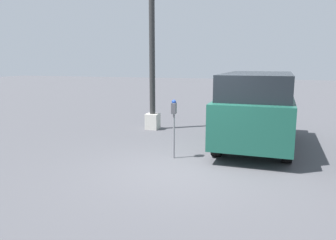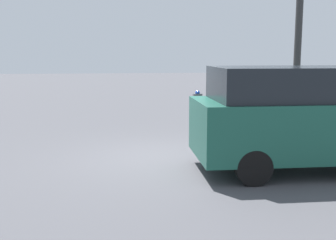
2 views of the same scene
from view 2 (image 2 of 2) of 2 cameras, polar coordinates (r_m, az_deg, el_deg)
ground_plane at (r=9.44m, az=-0.06°, el=-5.17°), size 80.00×80.00×0.00m
parking_meter_near at (r=9.88m, az=4.00°, el=1.81°), size 0.21×0.14×1.46m
lamp_post at (r=12.47m, az=17.06°, el=7.32°), size 0.44×0.44×5.46m
parked_van at (r=8.73m, az=18.69°, el=0.62°), size 4.61×1.97×2.06m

